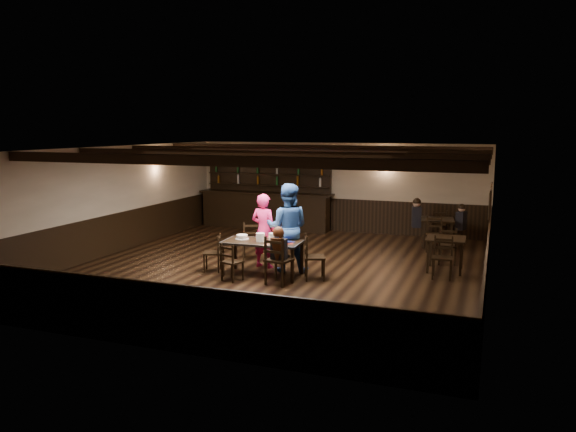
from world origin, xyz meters
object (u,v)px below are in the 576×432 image
(woman_pink, at_px, (264,231))
(bar_counter, at_px, (266,205))
(chair_near_right, at_px, (277,257))
(man_blue, at_px, (287,228))
(chair_near_left, at_px, (230,259))
(dining_table, at_px, (262,244))
(cake, at_px, (242,237))

(woman_pink, bearing_deg, bar_counter, -59.20)
(chair_near_right, height_order, man_blue, man_blue)
(chair_near_left, height_order, bar_counter, bar_counter)
(chair_near_left, xyz_separation_m, chair_near_right, (1.02, 0.06, 0.12))
(chair_near_right, relative_size, man_blue, 0.52)
(chair_near_left, relative_size, man_blue, 0.41)
(chair_near_right, xyz_separation_m, woman_pink, (-0.82, 1.29, 0.26))
(chair_near_right, height_order, woman_pink, woman_pink)
(chair_near_left, distance_m, man_blue, 1.56)
(dining_table, xyz_separation_m, woman_pink, (-0.25, 0.67, 0.17))
(chair_near_left, height_order, chair_near_right, chair_near_right)
(chair_near_right, xyz_separation_m, bar_counter, (-2.73, 6.02, 0.14))
(chair_near_left, distance_m, bar_counter, 6.32)
(dining_table, distance_m, man_blue, 0.72)
(chair_near_left, height_order, woman_pink, woman_pink)
(woman_pink, distance_m, man_blue, 0.65)
(woman_pink, distance_m, cake, 0.66)
(chair_near_right, bearing_deg, dining_table, 132.82)
(dining_table, bearing_deg, chair_near_left, -123.26)
(chair_near_left, bearing_deg, chair_near_right, 3.48)
(cake, bearing_deg, woman_pink, 66.80)
(chair_near_right, xyz_separation_m, cake, (-1.08, 0.68, 0.21))
(chair_near_left, distance_m, woman_pink, 1.42)
(woman_pink, relative_size, bar_counter, 0.39)
(chair_near_left, xyz_separation_m, cake, (-0.07, 0.75, 0.33))
(bar_counter, bearing_deg, chair_near_left, -74.27)
(man_blue, bearing_deg, dining_table, 42.85)
(cake, xyz_separation_m, bar_counter, (-1.65, 5.33, -0.07))
(man_blue, height_order, cake, man_blue)
(man_blue, xyz_separation_m, cake, (-0.88, -0.48, -0.18))
(man_blue, bearing_deg, bar_counter, -75.33)
(dining_table, relative_size, bar_counter, 0.40)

